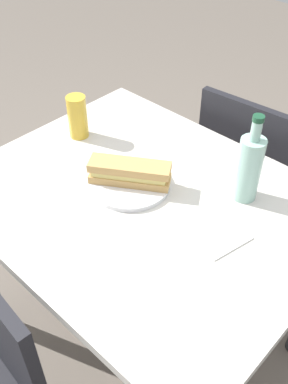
{
  "coord_description": "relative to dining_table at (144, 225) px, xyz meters",
  "views": [
    {
      "loc": [
        0.67,
        -0.71,
        1.63
      ],
      "look_at": [
        0.0,
        0.0,
        0.78
      ],
      "focal_mm": 41.34,
      "sensor_mm": 36.0,
      "label": 1
    }
  ],
  "objects": [
    {
      "name": "water_bottle",
      "position": [
        0.21,
        0.21,
        0.23
      ],
      "size": [
        0.07,
        0.07,
        0.28
      ],
      "color": "#99C6B7",
      "rests_on": "dining_table"
    },
    {
      "name": "ground_plane",
      "position": [
        0.0,
        0.0,
        -0.64
      ],
      "size": [
        8.0,
        8.0,
        0.0
      ],
      "primitive_type": "plane",
      "color": "#6B6056"
    },
    {
      "name": "paper_napkin",
      "position": [
        0.25,
        0.03,
        0.12
      ],
      "size": [
        0.17,
        0.17,
        0.0
      ],
      "primitive_type": "cube",
      "rotation": [
        0.0,
        0.0,
        -0.21
      ],
      "color": "white",
      "rests_on": "dining_table"
    },
    {
      "name": "baguette_sandwich_near",
      "position": [
        -0.07,
        0.01,
        0.17
      ],
      "size": [
        0.24,
        0.19,
        0.07
      ],
      "color": "tan",
      "rests_on": "plate_near"
    },
    {
      "name": "beer_glass",
      "position": [
        -0.39,
        0.08,
        0.2
      ],
      "size": [
        0.07,
        0.07,
        0.15
      ],
      "primitive_type": "cylinder",
      "color": "gold",
      "rests_on": "dining_table"
    },
    {
      "name": "chair_far",
      "position": [
        0.01,
        0.62,
        -0.15
      ],
      "size": [
        0.43,
        0.43,
        0.86
      ],
      "color": "black",
      "rests_on": "ground"
    },
    {
      "name": "plate_near",
      "position": [
        -0.07,
        0.01,
        0.13
      ],
      "size": [
        0.25,
        0.25,
        0.01
      ],
      "primitive_type": "cylinder",
      "color": "white",
      "rests_on": "dining_table"
    },
    {
      "name": "dining_table",
      "position": [
        0.0,
        0.0,
        0.0
      ],
      "size": [
        1.06,
        0.85,
        0.76
      ],
      "color": "beige",
      "rests_on": "ground"
    },
    {
      "name": "knife_near",
      "position": [
        -0.11,
        0.05,
        0.14
      ],
      "size": [
        0.18,
        0.06,
        0.01
      ],
      "color": "silver",
      "rests_on": "plate_near"
    }
  ]
}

